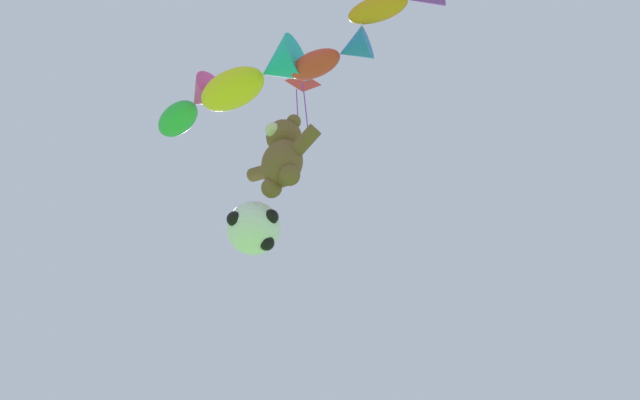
{
  "coord_description": "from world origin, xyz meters",
  "views": [
    {
      "loc": [
        5.17,
        2.09,
        1.64
      ],
      "look_at": [
        1.42,
        6.2,
        6.96
      ],
      "focal_mm": 28.0,
      "sensor_mm": 36.0,
      "label": 1
    }
  ],
  "objects": [
    {
      "name": "fish_kite_crimson",
      "position": [
        1.85,
        6.14,
        10.64
      ],
      "size": [
        1.81,
        1.09,
        0.68
      ],
      "color": "red"
    },
    {
      "name": "teddy_bear_kite",
      "position": [
        0.66,
        6.02,
        8.46
      ],
      "size": [
        1.76,
        0.77,
        1.78
      ],
      "color": "brown"
    },
    {
      "name": "fish_kite_emerald",
      "position": [
        -1.85,
        5.2,
        11.41
      ],
      "size": [
        1.97,
        0.9,
        0.89
      ],
      "color": "green"
    },
    {
      "name": "fish_kite_goldfin",
      "position": [
        0.14,
        5.55,
        10.98
      ],
      "size": [
        2.62,
        1.52,
        1.07
      ],
      "color": "yellow"
    },
    {
      "name": "fish_kite_tangerine",
      "position": [
        3.48,
        6.21,
        10.79
      ],
      "size": [
        1.86,
        1.24,
        0.6
      ],
      "color": "orange"
    },
    {
      "name": "soccer_ball_kite",
      "position": [
        -0.13,
        6.2,
        7.29
      ],
      "size": [
        1.04,
        1.04,
        0.96
      ],
      "color": "white"
    },
    {
      "name": "diamond_kite",
      "position": [
        -0.34,
        7.44,
        13.09
      ],
      "size": [
        0.66,
        0.79,
        2.95
      ],
      "color": "red"
    }
  ]
}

